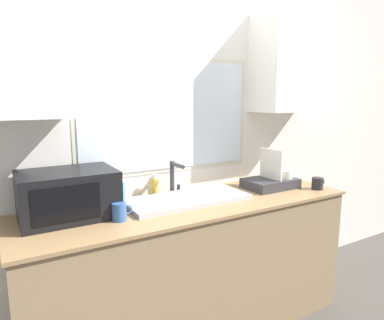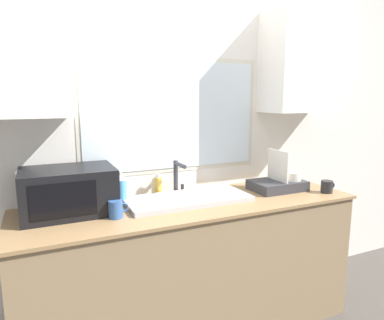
% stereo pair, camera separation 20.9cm
% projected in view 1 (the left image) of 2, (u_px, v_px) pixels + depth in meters
% --- Properties ---
extents(countertop, '(2.16, 0.66, 0.88)m').
position_uv_depth(countertop, '(192.00, 266.00, 2.26)').
color(countertop, '#8C7251').
rests_on(countertop, ground_plane).
extents(wall_back, '(6.00, 0.38, 2.60)m').
position_uv_depth(wall_back, '(169.00, 117.00, 2.35)').
color(wall_back, silver).
rests_on(wall_back, ground_plane).
extents(sink_basin, '(0.79, 0.36, 0.03)m').
position_uv_depth(sink_basin, '(187.00, 199.00, 2.20)').
color(sink_basin, '#B2B2B7').
rests_on(sink_basin, countertop).
extents(faucet, '(0.08, 0.17, 0.23)m').
position_uv_depth(faucet, '(174.00, 175.00, 2.33)').
color(faucet, '#333338').
rests_on(faucet, countertop).
extents(microwave, '(0.51, 0.37, 0.26)m').
position_uv_depth(microwave, '(68.00, 194.00, 1.88)').
color(microwave, black).
rests_on(microwave, countertop).
extents(dish_rack, '(0.38, 0.26, 0.29)m').
position_uv_depth(dish_rack, '(272.00, 181.00, 2.53)').
color(dish_rack, '#333338').
rests_on(dish_rack, countertop).
extents(spray_bottle, '(0.07, 0.07, 0.20)m').
position_uv_depth(spray_bottle, '(120.00, 190.00, 2.10)').
color(spray_bottle, '#4C99D8').
rests_on(spray_bottle, countertop).
extents(soap_bottle, '(0.05, 0.05, 0.15)m').
position_uv_depth(soap_bottle, '(155.00, 187.00, 2.31)').
color(soap_bottle, gold).
rests_on(soap_bottle, countertop).
extents(mug_near_sink, '(0.11, 0.08, 0.10)m').
position_uv_depth(mug_near_sink, '(120.00, 212.00, 1.84)').
color(mug_near_sink, '#335999').
rests_on(mug_near_sink, countertop).
extents(mug_by_rack, '(0.11, 0.08, 0.09)m').
position_uv_depth(mug_by_rack, '(318.00, 183.00, 2.49)').
color(mug_by_rack, '#262628').
rests_on(mug_by_rack, countertop).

